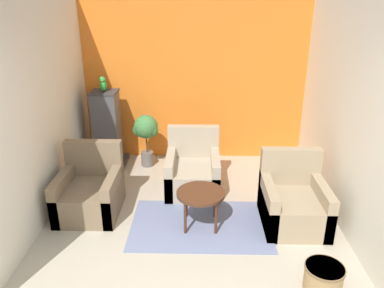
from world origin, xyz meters
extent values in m
cube|color=orange|center=(0.00, 3.75, 1.39)|extent=(3.82, 0.06, 2.77)
cube|color=silver|center=(-1.88, 1.86, 1.39)|extent=(0.06, 3.72, 2.77)
cube|color=silver|center=(1.88, 1.86, 1.39)|extent=(0.06, 3.72, 2.77)
cube|color=slate|center=(0.11, 1.53, 0.01)|extent=(1.74, 1.14, 0.01)
cylinder|color=#472819|center=(0.11, 1.53, 0.46)|extent=(0.59, 0.59, 0.04)
cylinder|color=#472819|center=(-0.07, 1.34, 0.22)|extent=(0.04, 0.04, 0.44)
cylinder|color=#472819|center=(0.30, 1.34, 0.22)|extent=(0.04, 0.04, 0.44)
cylinder|color=#472819|center=(-0.07, 1.71, 0.22)|extent=(0.04, 0.04, 0.44)
cylinder|color=#472819|center=(0.30, 1.71, 0.22)|extent=(0.04, 0.04, 0.44)
cube|color=#7A664C|center=(-1.35, 1.80, 0.20)|extent=(0.77, 0.86, 0.39)
cube|color=#7A664C|center=(-1.35, 2.16, 0.64)|extent=(0.77, 0.14, 0.49)
cube|color=#7A664C|center=(-1.67, 1.80, 0.28)|extent=(0.12, 0.86, 0.57)
cube|color=#7A664C|center=(-1.02, 1.80, 0.28)|extent=(0.12, 0.86, 0.57)
cube|color=#9E896B|center=(1.28, 1.58, 0.20)|extent=(0.77, 0.86, 0.39)
cube|color=#9E896B|center=(1.28, 1.94, 0.64)|extent=(0.77, 0.14, 0.49)
cube|color=#9E896B|center=(0.95, 1.58, 0.28)|extent=(0.12, 0.86, 0.57)
cube|color=#9E896B|center=(1.60, 1.58, 0.28)|extent=(0.12, 0.86, 0.57)
cube|color=tan|center=(0.00, 2.44, 0.20)|extent=(0.77, 0.86, 0.39)
cube|color=tan|center=(0.00, 2.80, 0.64)|extent=(0.77, 0.14, 0.49)
cube|color=tan|center=(-0.32, 2.44, 0.28)|extent=(0.12, 0.86, 0.57)
cube|color=tan|center=(0.32, 2.44, 0.28)|extent=(0.12, 0.86, 0.57)
cube|color=#353539|center=(-1.44, 3.33, 0.04)|extent=(0.57, 0.57, 0.08)
cube|color=#4C4C51|center=(-1.44, 3.33, 0.66)|extent=(0.40, 0.40, 1.17)
cube|color=#353539|center=(-1.44, 3.33, 1.26)|extent=(0.42, 0.42, 0.03)
ellipsoid|color=green|center=(-1.44, 3.33, 1.36)|extent=(0.11, 0.14, 0.18)
sphere|color=green|center=(-1.44, 3.31, 1.46)|extent=(0.10, 0.10, 0.10)
cone|color=gold|center=(-1.44, 3.27, 1.46)|extent=(0.04, 0.04, 0.04)
cone|color=green|center=(-1.44, 3.39, 1.35)|extent=(0.06, 0.12, 0.15)
cylinder|color=#66605B|center=(-0.79, 3.29, 0.12)|extent=(0.21, 0.21, 0.24)
cylinder|color=brown|center=(-0.79, 3.29, 0.40)|extent=(0.02, 0.02, 0.31)
sphere|color=#427F42|center=(-0.79, 3.29, 0.69)|extent=(0.39, 0.39, 0.39)
sphere|color=#427F42|center=(-0.89, 3.33, 0.63)|extent=(0.23, 0.23, 0.23)
sphere|color=#427F42|center=(-0.69, 3.26, 0.65)|extent=(0.22, 0.22, 0.22)
cylinder|color=#A37F51|center=(1.32, 0.45, 0.13)|extent=(0.37, 0.37, 0.27)
cylinder|color=brown|center=(1.32, 0.45, 0.26)|extent=(0.39, 0.39, 0.02)
camera|label=1|loc=(0.10, -2.47, 2.71)|focal=35.00mm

